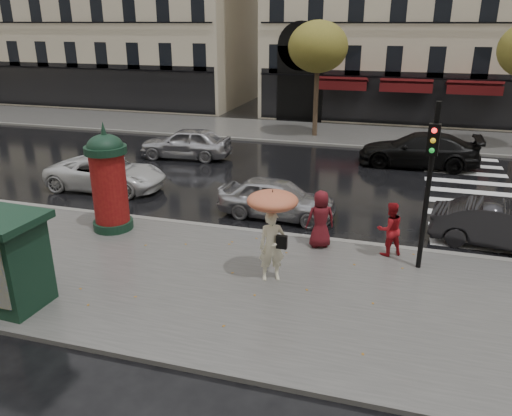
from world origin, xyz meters
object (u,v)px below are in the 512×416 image
(traffic_light, at_px, (430,172))
(woman_red, at_px, (390,229))
(man_burgundy, at_px, (320,219))
(car_black, at_px, (419,150))
(morris_column, at_px, (109,179))
(woman_umbrella, at_px, (272,221))
(car_silver, at_px, (277,198))
(newsstand, at_px, (5,260))
(car_darkgrey, at_px, (502,226))
(car_far_silver, at_px, (186,143))
(car_white, at_px, (106,173))

(traffic_light, bearing_deg, woman_red, 141.07)
(man_burgundy, relative_size, car_black, 0.32)
(morris_column, bearing_deg, man_burgundy, 4.49)
(man_burgundy, height_order, traffic_light, traffic_light)
(woman_umbrella, relative_size, car_silver, 0.60)
(car_silver, bearing_deg, woman_red, -116.57)
(car_silver, bearing_deg, traffic_light, -118.26)
(woman_red, distance_m, traffic_light, 2.25)
(man_burgundy, relative_size, car_silver, 0.42)
(woman_red, distance_m, newsstand, 10.14)
(morris_column, xyz_separation_m, car_black, (9.72, 11.16, -1.02))
(car_darkgrey, height_order, car_black, car_black)
(car_silver, relative_size, car_darkgrey, 1.01)
(car_darkgrey, relative_size, car_far_silver, 0.91)
(car_darkgrey, bearing_deg, morris_column, 108.56)
(woman_red, distance_m, car_far_silver, 13.67)
(car_silver, height_order, car_black, car_black)
(morris_column, relative_size, car_white, 0.73)
(car_white, bearing_deg, woman_umbrella, -126.07)
(traffic_light, distance_m, car_darkgrey, 4.12)
(man_burgundy, xyz_separation_m, traffic_light, (2.87, -0.69, 1.89))
(morris_column, height_order, car_darkgrey, morris_column)
(car_black, bearing_deg, man_burgundy, -15.44)
(woman_umbrella, bearing_deg, traffic_light, 24.54)
(car_far_silver, bearing_deg, morris_column, 3.81)
(morris_column, relative_size, newsstand, 1.55)
(man_burgundy, xyz_separation_m, newsstand, (-6.56, -5.40, 0.30))
(woman_umbrella, height_order, car_silver, woman_umbrella)
(car_white, distance_m, car_far_silver, 5.66)
(woman_umbrella, relative_size, man_burgundy, 1.43)
(woman_umbrella, relative_size, traffic_light, 0.55)
(morris_column, xyz_separation_m, car_white, (-2.66, 3.90, -1.14))
(car_black, bearing_deg, woman_red, -4.93)
(newsstand, xyz_separation_m, car_white, (-2.87, 8.77, -0.62))
(woman_umbrella, bearing_deg, car_darkgrey, 34.19)
(morris_column, bearing_deg, car_black, 48.95)
(morris_column, bearing_deg, car_white, 124.26)
(newsstand, bearing_deg, woman_red, 32.20)
(car_far_silver, bearing_deg, woman_umbrella, 27.79)
(woman_red, relative_size, car_far_silver, 0.35)
(woman_umbrella, height_order, car_black, woman_umbrella)
(woman_red, height_order, newsstand, newsstand)
(car_white, bearing_deg, car_black, -61.69)
(woman_red, bearing_deg, man_burgundy, -30.40)
(woman_red, height_order, car_darkgrey, woman_red)
(morris_column, bearing_deg, woman_umbrella, -17.55)
(traffic_light, relative_size, car_darkgrey, 1.10)
(morris_column, relative_size, traffic_light, 0.78)
(woman_red, xyz_separation_m, car_silver, (-3.92, 2.28, -0.21))
(woman_red, bearing_deg, car_silver, -60.60)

